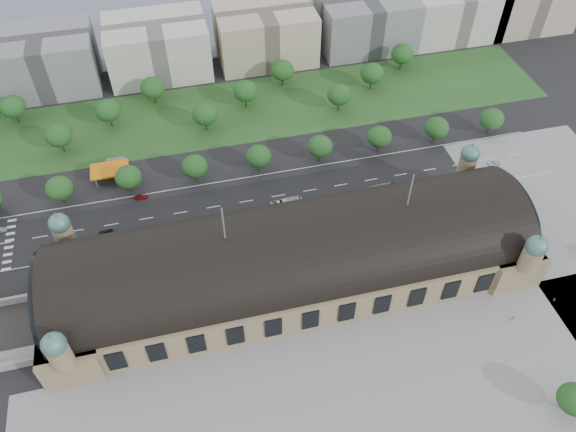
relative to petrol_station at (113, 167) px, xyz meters
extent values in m
plane|color=black|center=(53.91, -65.28, -2.95)|extent=(900.00, 900.00, 0.00)
cube|color=#876F54|center=(53.91, -65.28, 3.05)|extent=(150.00, 40.00, 12.00)
cube|color=#876F54|center=(-13.09, -65.28, 3.05)|extent=(16.00, 43.00, 12.00)
cube|color=#876F54|center=(120.91, -65.28, 3.05)|extent=(16.00, 43.00, 12.00)
cylinder|color=black|center=(53.91, -65.28, 9.05)|extent=(144.00, 37.60, 37.60)
cylinder|color=black|center=(-19.09, -65.28, 11.05)|extent=(1.20, 32.00, 32.00)
cylinder|color=black|center=(126.91, -65.28, 11.05)|extent=(1.20, 32.00, 32.00)
cylinder|color=#876F54|center=(-13.09, -44.28, 13.05)|extent=(6.00, 6.00, 8.00)
sphere|color=#497570|center=(-13.09, -44.28, 18.55)|extent=(6.40, 6.40, 6.40)
cone|color=#497570|center=(-13.09, -44.28, 22.55)|extent=(1.00, 1.00, 2.50)
cylinder|color=#876F54|center=(120.91, -44.28, 13.05)|extent=(6.00, 6.00, 8.00)
sphere|color=#497570|center=(120.91, -44.28, 18.55)|extent=(6.40, 6.40, 6.40)
cone|color=#497570|center=(120.91, -44.28, 22.55)|extent=(1.00, 1.00, 2.50)
cylinder|color=#876F54|center=(-13.09, -86.28, 13.05)|extent=(6.00, 6.00, 8.00)
sphere|color=#497570|center=(-13.09, -86.28, 18.55)|extent=(6.40, 6.40, 6.40)
cone|color=#497570|center=(-13.09, -86.28, 22.55)|extent=(1.00, 1.00, 2.50)
cylinder|color=#876F54|center=(120.91, -86.28, 13.05)|extent=(6.00, 6.00, 8.00)
sphere|color=#497570|center=(120.91, -86.28, 18.55)|extent=(6.40, 6.40, 6.40)
cone|color=#497570|center=(120.91, -86.28, 22.55)|extent=(1.00, 1.00, 2.50)
cylinder|color=#59595B|center=(33.91, -65.28, 28.55)|extent=(0.50, 0.50, 12.00)
cylinder|color=#59595B|center=(88.91, -65.28, 28.55)|extent=(0.50, 0.50, 12.00)
cube|color=gray|center=(63.91, -109.28, -2.95)|extent=(190.00, 48.00, 0.12)
cube|color=black|center=(33.91, -27.28, -2.95)|extent=(260.00, 26.00, 0.10)
cube|color=#22471C|center=(38.91, 27.72, -2.95)|extent=(300.00, 45.00, 0.10)
cube|color=orange|center=(-1.09, -3.28, 1.75)|extent=(14.00, 9.00, 0.70)
cube|color=#59595B|center=(0.91, 2.72, -1.35)|extent=(7.00, 5.00, 3.20)
cylinder|color=#59595B|center=(-6.59, -0.08, -0.75)|extent=(0.50, 0.50, 4.40)
cylinder|color=#59595B|center=(4.41, -0.08, -0.75)|extent=(0.50, 0.50, 4.40)
cylinder|color=#59595B|center=(-6.59, -6.48, -0.75)|extent=(0.50, 0.50, 4.40)
cylinder|color=#59595B|center=(4.41, -6.48, -0.75)|extent=(0.50, 0.50, 4.40)
cube|color=gray|center=(-26.09, 67.72, 9.05)|extent=(45.00, 32.00, 24.00)
cube|color=beige|center=(23.91, 67.72, 9.05)|extent=(45.00, 32.00, 24.00)
cube|color=#BEAC95|center=(73.91, 67.72, 9.05)|extent=(45.00, 32.00, 24.00)
cube|color=gray|center=(123.91, 67.72, 9.05)|extent=(45.00, 32.00, 24.00)
cube|color=beige|center=(168.91, 67.72, 9.05)|extent=(45.00, 32.00, 24.00)
cube|color=#BEAC95|center=(208.91, 67.72, 9.05)|extent=(45.00, 32.00, 24.00)
cylinder|color=#2D2116|center=(-18.09, -12.28, -0.79)|extent=(0.70, 0.70, 4.32)
ellipsoid|color=#184217|center=(-18.09, -12.28, 4.49)|extent=(9.60, 9.60, 8.16)
cylinder|color=#2D2116|center=(5.91, -12.28, -0.79)|extent=(0.70, 0.70, 4.32)
ellipsoid|color=#184217|center=(5.91, -12.28, 4.49)|extent=(9.60, 9.60, 8.16)
cylinder|color=#2D2116|center=(29.91, -12.28, -0.79)|extent=(0.70, 0.70, 4.32)
ellipsoid|color=#184217|center=(29.91, -12.28, 4.49)|extent=(9.60, 9.60, 8.16)
cylinder|color=#2D2116|center=(53.91, -12.28, -0.79)|extent=(0.70, 0.70, 4.32)
ellipsoid|color=#184217|center=(53.91, -12.28, 4.49)|extent=(9.60, 9.60, 8.16)
cylinder|color=#2D2116|center=(77.91, -12.28, -0.79)|extent=(0.70, 0.70, 4.32)
ellipsoid|color=#184217|center=(77.91, -12.28, 4.49)|extent=(9.60, 9.60, 8.16)
cylinder|color=#2D2116|center=(101.91, -12.28, -0.79)|extent=(0.70, 0.70, 4.32)
ellipsoid|color=#184217|center=(101.91, -12.28, 4.49)|extent=(9.60, 9.60, 8.16)
cylinder|color=#2D2116|center=(125.91, -12.28, -0.79)|extent=(0.70, 0.70, 4.32)
ellipsoid|color=#184217|center=(125.91, -12.28, 4.49)|extent=(9.60, 9.60, 8.16)
cylinder|color=#2D2116|center=(149.91, -12.28, -0.79)|extent=(0.70, 0.70, 4.32)
ellipsoid|color=#184217|center=(149.91, -12.28, 4.49)|extent=(9.60, 9.60, 8.16)
cylinder|color=#2D2116|center=(-38.09, 41.72, -0.61)|extent=(0.70, 0.70, 4.68)
ellipsoid|color=#184217|center=(-38.09, 41.72, 5.11)|extent=(10.40, 10.40, 8.84)
cylinder|color=#2D2116|center=(-19.09, 17.72, -0.61)|extent=(0.70, 0.70, 4.68)
ellipsoid|color=#184217|center=(-19.09, 17.72, 5.11)|extent=(10.40, 10.40, 8.84)
cylinder|color=#2D2116|center=(-0.09, 29.72, -0.61)|extent=(0.70, 0.70, 4.68)
ellipsoid|color=#184217|center=(-0.09, 29.72, 5.11)|extent=(10.40, 10.40, 8.84)
cylinder|color=#2D2116|center=(18.91, 41.72, -0.61)|extent=(0.70, 0.70, 4.68)
ellipsoid|color=#184217|center=(18.91, 41.72, 5.11)|extent=(10.40, 10.40, 8.84)
cylinder|color=#2D2116|center=(37.91, 17.72, -0.61)|extent=(0.70, 0.70, 4.68)
ellipsoid|color=#184217|center=(37.91, 17.72, 5.11)|extent=(10.40, 10.40, 8.84)
cylinder|color=#2D2116|center=(56.91, 29.72, -0.61)|extent=(0.70, 0.70, 4.68)
ellipsoid|color=#184217|center=(56.91, 29.72, 5.11)|extent=(10.40, 10.40, 8.84)
cylinder|color=#2D2116|center=(75.91, 41.72, -0.61)|extent=(0.70, 0.70, 4.68)
ellipsoid|color=#184217|center=(75.91, 41.72, 5.11)|extent=(10.40, 10.40, 8.84)
cylinder|color=#2D2116|center=(94.91, 17.72, -0.61)|extent=(0.70, 0.70, 4.68)
ellipsoid|color=#184217|center=(94.91, 17.72, 5.11)|extent=(10.40, 10.40, 8.84)
cylinder|color=#2D2116|center=(113.91, 29.72, -0.61)|extent=(0.70, 0.70, 4.68)
ellipsoid|color=#184217|center=(113.91, 29.72, 5.11)|extent=(10.40, 10.40, 8.84)
cylinder|color=#2D2116|center=(132.91, 41.72, -0.61)|extent=(0.70, 0.70, 4.68)
ellipsoid|color=#184217|center=(132.91, 41.72, 5.11)|extent=(10.40, 10.40, 8.84)
cylinder|color=#2D2116|center=(113.91, -125.28, -0.97)|extent=(0.70, 0.70, 3.96)
ellipsoid|color=#184217|center=(113.91, -125.28, 3.87)|extent=(9.00, 9.00, 7.65)
imported|color=#989AA0|center=(-39.40, -21.34, -2.25)|extent=(4.30, 1.60, 1.40)
imported|color=black|center=(-4.03, -31.28, -2.25)|extent=(5.20, 2.71, 1.40)
imported|color=maroon|center=(8.88, -16.49, -2.24)|extent=(4.91, 2.03, 1.42)
imported|color=silver|center=(143.09, -30.52, -2.30)|extent=(4.84, 2.56, 1.30)
imported|color=black|center=(-26.09, -41.66, -2.23)|extent=(4.58, 3.29, 1.43)
imported|color=maroon|center=(-15.27, -41.63, -2.18)|extent=(5.94, 5.50, 1.55)
imported|color=#1A1947|center=(-18.74, -44.28, -2.15)|extent=(5.86, 4.85, 1.60)
imported|color=#515258|center=(14.80, -41.98, -2.21)|extent=(4.60, 3.88, 1.48)
imported|color=white|center=(2.20, -41.98, -2.27)|extent=(4.33, 2.88, 1.35)
imported|color=gray|center=(12.71, -44.28, -2.14)|extent=(6.38, 5.37, 1.62)
imported|color=black|center=(17.34, -44.28, -2.29)|extent=(4.86, 3.85, 1.32)
imported|color=#B21C30|center=(56.92, -35.44, -1.35)|extent=(11.52, 2.83, 3.20)
imported|color=beige|center=(59.56, -33.39, -1.28)|extent=(12.14, 3.56, 3.34)
imported|color=#B9B3AB|center=(93.69, -35.23, -1.10)|extent=(13.44, 3.87, 3.70)
imported|color=gray|center=(114.34, -96.20, -2.06)|extent=(0.92, 0.58, 1.78)
imported|color=gray|center=(130.37, -92.97, -2.06)|extent=(0.79, 0.99, 1.78)
camera|label=1|loc=(26.30, -170.45, 142.07)|focal=35.00mm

